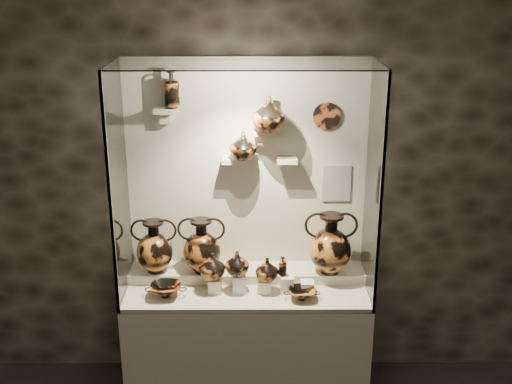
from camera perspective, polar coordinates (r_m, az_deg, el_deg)
wall_back at (r=4.55m, az=-0.83°, el=1.95°), size 5.00×0.02×3.20m
plinth at (r=4.77m, az=-0.80°, el=-13.13°), size 1.70×0.60×0.80m
front_tier at (r=4.56m, az=-0.83°, el=-8.73°), size 1.68×0.58×0.03m
rear_tier at (r=4.70m, az=-0.81°, el=-7.35°), size 1.70×0.25×0.10m
back_panel at (r=4.54m, az=-0.83°, el=1.93°), size 1.70×0.03×1.60m
glass_front at (r=3.96m, az=-0.93°, el=-0.73°), size 1.70×0.01×1.60m
glass_left at (r=4.34m, az=-12.13°, el=0.62°), size 0.01×0.60×1.60m
glass_right at (r=4.32m, az=10.42°, el=0.65°), size 0.01×0.60×1.60m
glass_top at (r=4.06m, az=-0.94°, el=11.35°), size 1.70×0.60×0.01m
frame_post_left at (r=4.07m, az=-12.84°, el=-0.69°), size 0.02×0.02×1.60m
frame_post_right at (r=4.05m, az=11.05°, el=-0.67°), size 0.02×0.02×1.60m
pedestal_a at (r=4.49m, az=-3.68°, el=-8.29°), size 0.09×0.09×0.10m
pedestal_b at (r=4.48m, az=-1.49°, el=-8.13°), size 0.09×0.09×0.13m
pedestal_c at (r=4.49m, az=0.71°, el=-8.36°), size 0.09×0.09×0.09m
pedestal_d at (r=4.48m, az=2.78°, el=-8.18°), size 0.09×0.09×0.12m
pedestal_e at (r=4.50m, az=4.57°, el=-8.38°), size 0.09×0.09×0.08m
bracket_ul at (r=4.40m, az=-8.12°, el=7.21°), size 0.14×0.12×0.04m
bracket_ca at (r=4.44m, az=-2.14°, el=2.87°), size 0.14×0.12×0.04m
bracket_cb at (r=4.39m, az=0.45°, el=5.37°), size 0.10×0.12×0.04m
bracket_cc at (r=4.45m, az=2.76°, el=2.87°), size 0.14×0.12×0.04m
amphora_left at (r=4.61m, az=-9.02°, el=-4.78°), size 0.38×0.38×0.39m
amphora_mid at (r=4.56m, az=-4.85°, el=-4.78°), size 0.42×0.42×0.40m
amphora_right at (r=4.55m, az=6.63°, el=-4.59°), size 0.41×0.41×0.44m
jug_a at (r=4.44m, az=-3.93°, el=-6.52°), size 0.24×0.24×0.19m
jug_b at (r=4.42m, az=-1.68°, el=-6.33°), size 0.21×0.21×0.17m
jug_c at (r=4.43m, az=0.99°, el=-6.88°), size 0.18×0.18×0.17m
lekythos_small at (r=4.43m, az=2.39°, el=-6.50°), size 0.09×0.09×0.16m
kylix_left at (r=4.47m, az=-8.03°, el=-8.55°), size 0.32×0.28×0.11m
kylix_right at (r=4.41m, az=4.12°, el=-8.94°), size 0.30×0.28×0.09m
lekythos_tall at (r=4.34m, az=-7.50°, el=9.22°), size 0.14×0.14×0.28m
ovoid_vase_a at (r=4.37m, az=-1.15°, el=4.14°), size 0.23×0.23×0.19m
ovoid_vase_b at (r=4.30m, az=1.14°, el=6.92°), size 0.27×0.27×0.24m
wall_plate at (r=4.44m, az=6.30°, el=6.73°), size 0.19×0.02×0.19m
info_placard at (r=4.59m, az=7.17°, el=0.77°), size 0.20×0.01×0.27m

